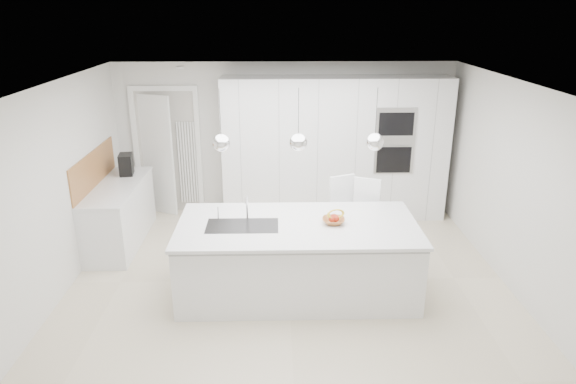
{
  "coord_description": "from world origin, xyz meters",
  "views": [
    {
      "loc": [
        -0.15,
        -5.82,
        3.31
      ],
      "look_at": [
        0.0,
        0.3,
        1.1
      ],
      "focal_mm": 32.0,
      "sensor_mm": 36.0,
      "label": 1
    }
  ],
  "objects_px": {
    "island_base": "(297,261)",
    "fruit_bowl": "(333,221)",
    "espresso_machine": "(126,164)",
    "bar_stool_right": "(367,223)",
    "bar_stool_left": "(342,221)"
  },
  "relations": [
    {
      "from": "fruit_bowl",
      "to": "bar_stool_right",
      "type": "height_order",
      "value": "bar_stool_right"
    },
    {
      "from": "island_base",
      "to": "bar_stool_left",
      "type": "xyz_separation_m",
      "value": [
        0.64,
        0.84,
        0.16
      ]
    },
    {
      "from": "bar_stool_left",
      "to": "espresso_machine",
      "type": "bearing_deg",
      "value": 136.96
    },
    {
      "from": "island_base",
      "to": "fruit_bowl",
      "type": "relative_size",
      "value": 10.5
    },
    {
      "from": "fruit_bowl",
      "to": "bar_stool_left",
      "type": "height_order",
      "value": "bar_stool_left"
    },
    {
      "from": "fruit_bowl",
      "to": "bar_stool_right",
      "type": "relative_size",
      "value": 0.23
    },
    {
      "from": "island_base",
      "to": "bar_stool_right",
      "type": "distance_m",
      "value": 1.26
    },
    {
      "from": "island_base",
      "to": "bar_stool_left",
      "type": "bearing_deg",
      "value": 52.68
    },
    {
      "from": "island_base",
      "to": "espresso_machine",
      "type": "height_order",
      "value": "espresso_machine"
    },
    {
      "from": "espresso_machine",
      "to": "bar_stool_left",
      "type": "xyz_separation_m",
      "value": [
        3.17,
        -1.17,
        -0.47
      ]
    },
    {
      "from": "island_base",
      "to": "espresso_machine",
      "type": "distance_m",
      "value": 3.29
    },
    {
      "from": "island_base",
      "to": "bar_stool_left",
      "type": "height_order",
      "value": "bar_stool_left"
    },
    {
      "from": "island_base",
      "to": "espresso_machine",
      "type": "xyz_separation_m",
      "value": [
        -2.53,
        2.01,
        0.63
      ]
    },
    {
      "from": "bar_stool_left",
      "to": "bar_stool_right",
      "type": "relative_size",
      "value": 1.02
    },
    {
      "from": "espresso_machine",
      "to": "island_base",
      "type": "bearing_deg",
      "value": -47.28
    }
  ]
}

